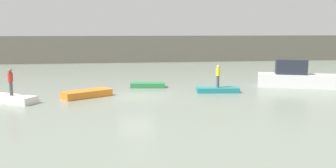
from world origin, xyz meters
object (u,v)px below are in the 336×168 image
at_px(motorboat, 296,77).
at_px(rowboat_green, 148,85).
at_px(rowboat_white, 12,99).
at_px(person_hiviz_shirt, 218,75).
at_px(rowboat_orange, 87,94).
at_px(person_red_shirt, 11,80).
at_px(rowboat_teal, 218,90).

height_order(motorboat, rowboat_green, motorboat).
height_order(rowboat_white, person_hiviz_shirt, person_hiviz_shirt).
relative_size(rowboat_orange, person_red_shirt, 1.94).
xyz_separation_m(rowboat_orange, person_red_shirt, (-4.71, -1.23, 1.23)).
bearing_deg(rowboat_orange, rowboat_green, 7.51).
relative_size(person_red_shirt, person_hiviz_shirt, 1.03).
distance_m(rowboat_white, rowboat_orange, 4.87).
relative_size(rowboat_white, rowboat_orange, 1.01).
distance_m(rowboat_orange, person_hiviz_shirt, 9.78).
xyz_separation_m(rowboat_white, rowboat_green, (9.35, 4.89, -0.04)).
xyz_separation_m(rowboat_white, person_red_shirt, (0.00, -0.00, 1.23)).
relative_size(rowboat_white, rowboat_teal, 1.08).
bearing_deg(person_red_shirt, person_hiviz_shirt, 6.95).
height_order(rowboat_green, person_red_shirt, person_red_shirt).
xyz_separation_m(rowboat_teal, person_red_shirt, (-14.42, -1.76, 1.28)).
bearing_deg(person_hiviz_shirt, person_red_shirt, -173.05).
bearing_deg(rowboat_white, person_red_shirt, -58.01).
bearing_deg(rowboat_teal, motorboat, 19.53).
bearing_deg(motorboat, rowboat_teal, -167.28).
relative_size(rowboat_teal, person_hiviz_shirt, 1.86).
bearing_deg(person_red_shirt, rowboat_white, 90.00).
distance_m(rowboat_white, rowboat_teal, 14.52).
bearing_deg(motorboat, rowboat_orange, -172.75).
height_order(motorboat, rowboat_orange, motorboat).
bearing_deg(person_hiviz_shirt, motorboat, 12.72).
height_order(motorboat, person_red_shirt, motorboat).
bearing_deg(person_red_shirt, rowboat_green, 27.62).
height_order(rowboat_white, person_red_shirt, person_red_shirt).
bearing_deg(rowboat_green, person_hiviz_shirt, -23.30).
distance_m(motorboat, person_hiviz_shirt, 7.39).
distance_m(motorboat, rowboat_green, 12.36).
xyz_separation_m(rowboat_green, person_hiviz_shirt, (5.06, -3.14, 1.14)).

